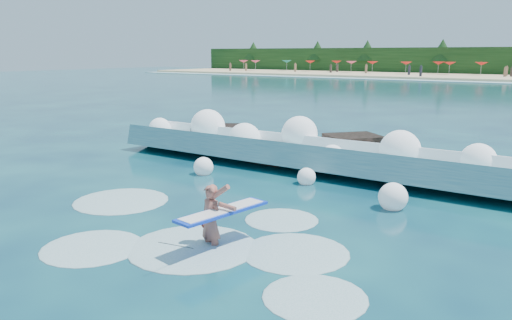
% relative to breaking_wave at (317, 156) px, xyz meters
% --- Properties ---
extents(ground, '(200.00, 200.00, 0.00)m').
position_rel_breaking_wave_xyz_m(ground, '(-0.91, -6.50, -0.48)').
color(ground, '#082640').
rests_on(ground, ground).
extents(breaking_wave, '(16.08, 2.59, 1.39)m').
position_rel_breaking_wave_xyz_m(breaking_wave, '(0.00, 0.00, 0.00)').
color(breaking_wave, teal).
rests_on(breaking_wave, ground).
extents(rock_cluster, '(8.19, 3.07, 1.27)m').
position_rel_breaking_wave_xyz_m(rock_cluster, '(-2.37, 0.99, -0.08)').
color(rock_cluster, black).
rests_on(rock_cluster, ground).
extents(surfer_with_board, '(1.02, 2.81, 1.58)m').
position_rel_breaking_wave_xyz_m(surfer_with_board, '(1.58, -7.47, 0.10)').
color(surfer_with_board, '#A75B4D').
rests_on(surfer_with_board, ground).
extents(wave_spray, '(14.80, 4.47, 1.82)m').
position_rel_breaking_wave_xyz_m(wave_spray, '(-0.31, -0.04, 0.39)').
color(wave_spray, white).
rests_on(wave_spray, ground).
extents(surf_foam, '(9.11, 5.68, 0.14)m').
position_rel_breaking_wave_xyz_m(surf_foam, '(0.67, -7.24, -0.48)').
color(surf_foam, silver).
rests_on(surf_foam, ground).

